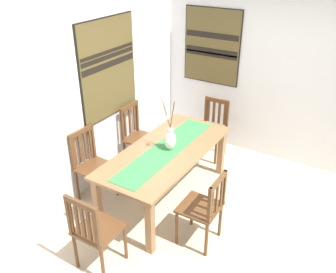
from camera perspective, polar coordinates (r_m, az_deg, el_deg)
name	(u,v)px	position (r m, az deg, el deg)	size (l,w,h in m)	color
ground_plane	(220,220)	(4.59, 8.16, -12.93)	(6.40, 6.40, 0.03)	beige
wall_back	(94,87)	(4.78, -11.56, 7.66)	(6.40, 0.12, 2.70)	silver
wall_side	(280,72)	(5.50, 17.27, 9.67)	(0.12, 6.40, 2.70)	silver
dining_table	(166,157)	(4.52, -0.31, -3.18)	(1.96, 0.88, 0.73)	#8E6642
table_runner	(166,149)	(4.47, -0.31, -2.05)	(1.81, 0.36, 0.01)	#388447
centerpiece_vase	(170,139)	(4.40, 0.35, -0.35)	(0.21, 0.26, 0.73)	silver
chair_0	(92,164)	(4.72, -11.91, -4.24)	(0.44, 0.44, 0.95)	brown
chair_1	(138,136)	(5.31, -4.77, 0.12)	(0.42, 0.42, 0.96)	brown
chair_2	(212,127)	(5.61, 6.99, 1.51)	(0.43, 0.43, 0.90)	brown
chair_3	(204,208)	(3.98, 5.70, -11.08)	(0.42, 0.42, 0.89)	brown
chair_4	(94,230)	(3.74, -11.55, -14.23)	(0.42, 0.42, 0.93)	brown
painting_on_back_wall	(108,69)	(4.83, -9.41, 10.52)	(1.07, 0.05, 1.30)	black
painting_on_side_wall	(212,46)	(5.71, 6.94, 13.91)	(0.05, 0.92, 1.15)	black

